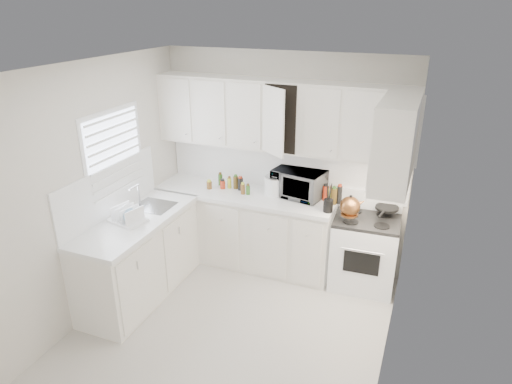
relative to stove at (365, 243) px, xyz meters
The scene contains 36 objects.
floor 1.79m from the stove, 129.99° to the right, with size 3.20×3.20×0.00m, color beige.
ceiling 2.67m from the stove, 129.99° to the right, with size 3.20×3.20×0.00m, color white.
wall_back 1.36m from the stove, 165.13° to the left, with size 3.00×3.00×0.00m, color silver.
wall_front 3.20m from the stove, 110.68° to the right, with size 3.00×3.00×0.00m, color silver.
wall_left 3.00m from the stove, 153.26° to the right, with size 3.20×3.20×0.00m, color silver.
wall_right 1.56m from the stove, 72.91° to the right, with size 3.20×3.20×0.00m, color silver.
window_blinds 2.93m from the stove, 159.60° to the right, with size 0.06×0.96×1.06m, color white, non-canonical shape.
lower_cabinets_back 1.49m from the stove, behind, with size 2.22×0.60×0.90m, color silver, non-canonical shape.
lower_cabinets_left 2.55m from the stove, 154.24° to the right, with size 0.60×1.60×0.90m, color silver, non-canonical shape.
countertop_back 1.53m from the stove, behind, with size 2.24×0.64×0.05m, color white.
countertop_left 2.57m from the stove, 154.14° to the right, with size 0.64×1.62×0.05m, color white.
backsplash_back 1.32m from the stove, 165.62° to the left, with size 2.98×0.02×0.55m, color white.
backsplash_left 2.89m from the stove, 156.81° to the right, with size 0.02×1.60×0.55m, color white.
upper_cabinets_back 1.46m from the stove, behind, with size 3.00×0.33×0.80m, color silver, non-canonical shape.
upper_cabinets_right 1.09m from the stove, 64.09° to the right, with size 0.33×0.90×0.80m, color silver, non-canonical shape.
sink 2.47m from the stove, 161.65° to the right, with size 0.42×0.38×0.30m, color gray, non-canonical shape.
stove is the anchor object (origin of this frame).
tea_kettle 0.57m from the stove, 138.37° to the right, with size 0.27×0.23×0.25m, color brown, non-canonical shape.
frying_pan 0.48m from the stove, 41.63° to the left, with size 0.26×0.44×0.04m, color black, non-canonical shape.
microwave 1.05m from the stove, behind, with size 0.59×0.32×0.40m, color gray.
rice_cooker 1.25m from the stove, behind, with size 0.26×0.26×0.26m, color white, non-canonical shape.
paper_towel 1.17m from the stove, 168.31° to the left, with size 0.12×0.12×0.27m, color white.
utensil_crock 0.73m from the stove, 157.72° to the right, with size 0.12×0.12×0.35m, color black, non-canonical shape.
dish_rack 2.66m from the stove, 152.77° to the right, with size 0.36×0.27×0.20m, color white, non-canonical shape.
spice_left_0 2.01m from the stove, behind, with size 0.06×0.06×0.13m, color brown.
spice_left_1 1.93m from the stove, behind, with size 0.06×0.06×0.13m, color #336722.
spice_left_2 1.86m from the stove, behind, with size 0.06×0.06×0.13m, color red.
spice_left_3 1.78m from the stove, behind, with size 0.06×0.06×0.13m, color #D0DA33.
spice_left_4 1.72m from the stove, behind, with size 0.06×0.06×0.13m, color brown.
spice_left_5 1.64m from the stove, behind, with size 0.06×0.06×0.13m, color black.
spice_left_6 1.57m from the stove, behind, with size 0.06×0.06×0.13m, color brown.
spice_left_7 1.50m from the stove, behind, with size 0.06×0.06×0.13m, color #336722.
sauce_right_0 0.73m from the stove, 163.70° to the left, with size 0.06×0.06×0.19m, color red.
sauce_right_1 0.68m from the stove, 168.83° to the left, with size 0.06×0.06×0.19m, color #D0DA33.
sauce_right_2 0.66m from the stove, 159.63° to the left, with size 0.06×0.06×0.19m, color brown.
sauce_right_3 0.61m from the stove, 165.48° to the left, with size 0.06×0.06×0.19m, color black.
Camera 1 is at (1.64, -3.40, 3.10)m, focal length 32.05 mm.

